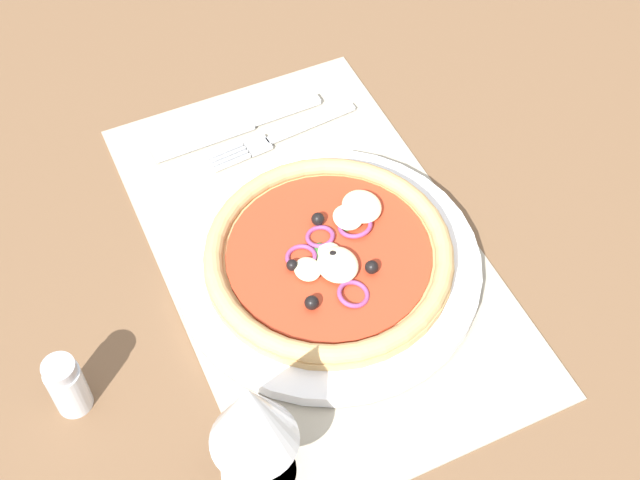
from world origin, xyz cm
name	(u,v)px	position (x,y,z in cm)	size (l,w,h in cm)	color
ground_plane	(316,258)	(0.00, 0.00, -1.20)	(190.00, 140.00, 2.40)	brown
placemat	(316,250)	(0.00, 0.00, 0.20)	(50.08, 30.09, 0.40)	#A39984
plate	(333,264)	(-2.87, -0.49, 1.15)	(29.75, 29.75, 1.50)	white
pizza	(334,252)	(-2.85, -0.54, 2.99)	(24.17, 24.17, 2.65)	tan
fork	(276,138)	(15.61, -2.18, 0.62)	(3.15, 18.06, 0.44)	silver
knife	(237,127)	(18.96, 1.14, 0.65)	(2.31, 20.04, 0.62)	silver
wine_glass	(251,418)	(-19.01, 14.04, 10.21)	(7.20, 7.20, 14.90)	silver
pepper_shaker	(67,386)	(-6.28, 26.46, 3.25)	(3.20, 3.20, 6.70)	silver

